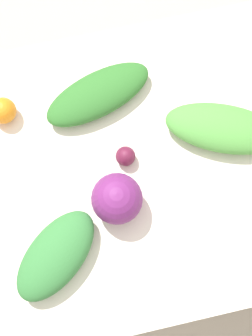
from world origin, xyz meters
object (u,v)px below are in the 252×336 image
(greens_bunch_kale, at_px, (224,129))
(greens_bunch_scallion, at_px, (98,94))
(greens_bunch_dandelion, at_px, (56,255))
(cabbage_purple, at_px, (117,199))
(orange_4, at_px, (3,111))
(beet_root, at_px, (125,156))

(greens_bunch_kale, bearing_deg, greens_bunch_scallion, -29.03)
(greens_bunch_kale, bearing_deg, greens_bunch_dandelion, 24.84)
(cabbage_purple, bearing_deg, orange_4, -51.14)
(cabbage_purple, bearing_deg, greens_bunch_scallion, -92.32)
(greens_bunch_kale, height_order, beet_root, greens_bunch_kale)
(greens_bunch_dandelion, height_order, greens_bunch_kale, greens_bunch_dandelion)
(orange_4, bearing_deg, beet_root, 146.65)
(cabbage_purple, distance_m, greens_bunch_kale, 0.38)
(greens_bunch_dandelion, height_order, greens_bunch_scallion, greens_bunch_dandelion)
(beet_root, relative_size, orange_4, 0.74)
(greens_bunch_dandelion, distance_m, greens_bunch_kale, 0.61)
(greens_bunch_scallion, distance_m, greens_bunch_kale, 0.39)
(cabbage_purple, relative_size, greens_bunch_dandelion, 0.50)
(greens_bunch_dandelion, bearing_deg, greens_bunch_scallion, -115.46)
(greens_bunch_dandelion, bearing_deg, orange_4, -80.43)
(beet_root, distance_m, orange_4, 0.39)
(greens_bunch_dandelion, distance_m, orange_4, 0.46)
(greens_bunch_scallion, height_order, greens_bunch_kale, greens_bunch_kale)
(cabbage_purple, bearing_deg, beet_root, -112.67)
(greens_bunch_dandelion, xyz_separation_m, orange_4, (0.08, -0.45, -0.01))
(cabbage_purple, height_order, greens_bunch_kale, cabbage_purple)
(greens_bunch_dandelion, relative_size, orange_4, 3.63)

